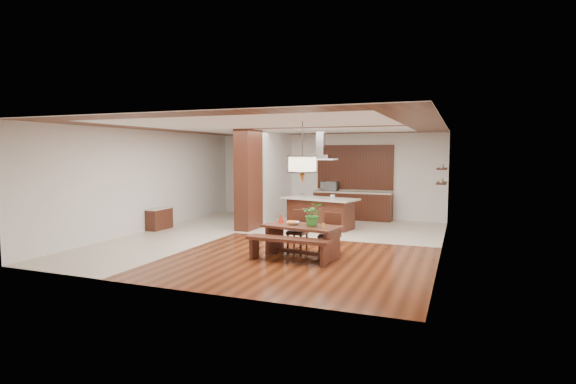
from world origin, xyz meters
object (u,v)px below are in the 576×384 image
at_px(range_hood, 321,145).
at_px(kitchen_island, 320,213).
at_px(dining_bench, 288,250).
at_px(island_cup, 333,197).
at_px(dining_chair_right, 329,234).
at_px(microwave, 330,186).
at_px(pendant_lantern, 302,153).
at_px(foliage_plant, 313,214).
at_px(hallway_console, 159,219).
at_px(fruit_bowl, 293,223).
at_px(dining_table, 302,234).
at_px(dining_chair_left, 297,230).

bearing_deg(range_hood, kitchen_island, -90.00).
xyz_separation_m(dining_bench, island_cup, (-0.22, 4.14, 0.72)).
relative_size(kitchen_island, island_cup, 17.90).
bearing_deg(dining_chair_right, microwave, 114.23).
relative_size(dining_bench, dining_chair_right, 1.96).
height_order(pendant_lantern, foliage_plant, pendant_lantern).
xyz_separation_m(hallway_console, dining_bench, (4.92, -2.29, -0.06)).
xyz_separation_m(dining_chair_right, fruit_bowl, (-0.71, -0.41, 0.26)).
relative_size(hallway_console, foliage_plant, 1.75).
height_order(dining_chair_right, microwave, microwave).
height_order(dining_table, dining_bench, dining_table).
distance_m(dining_table, kitchen_island, 3.70).
relative_size(fruit_bowl, island_cup, 2.03).
distance_m(fruit_bowl, island_cup, 3.55).
bearing_deg(dining_chair_left, island_cup, 95.92).
relative_size(dining_chair_left, range_hood, 1.02).
height_order(dining_bench, microwave, microwave).
relative_size(dining_chair_right, range_hood, 1.01).
distance_m(dining_table, fruit_bowl, 0.31).
bearing_deg(dining_table, dining_bench, -99.94).
distance_m(hallway_console, microwave, 5.70).
bearing_deg(hallway_console, kitchen_island, 24.08).
relative_size(dining_bench, island_cup, 13.49).
bearing_deg(range_hood, pendant_lantern, -78.90).
height_order(hallway_console, dining_bench, hallway_console).
bearing_deg(kitchen_island, microwave, 110.95).
bearing_deg(dining_bench, dining_chair_left, 100.62).
relative_size(kitchen_island, range_hood, 2.63).
relative_size(foliage_plant, range_hood, 0.56).
distance_m(hallway_console, fruit_bowl, 5.11).
distance_m(dining_chair_left, dining_chair_right, 0.82).
height_order(dining_chair_left, pendant_lantern, pendant_lantern).
relative_size(dining_chair_right, pendant_lantern, 0.70).
bearing_deg(fruit_bowl, hallway_console, 160.60).
distance_m(foliage_plant, fruit_bowl, 0.51).
relative_size(pendant_lantern, range_hood, 1.46).
distance_m(dining_bench, microwave, 6.39).
height_order(hallway_console, range_hood, range_hood).
relative_size(dining_bench, range_hood, 1.98).
xyz_separation_m(hallway_console, pendant_lantern, (5.03, -1.71, 1.93)).
xyz_separation_m(dining_table, island_cup, (-0.32, 3.56, 0.47)).
xyz_separation_m(dining_table, pendant_lantern, (0.00, 0.00, 1.74)).
bearing_deg(range_hood, foliage_plant, -75.29).
xyz_separation_m(foliage_plant, range_hood, (-0.95, 3.62, 1.53)).
height_order(hallway_console, pendant_lantern, pendant_lantern).
height_order(dining_table, fruit_bowl, fruit_bowl).
xyz_separation_m(dining_chair_right, microwave, (-1.50, 5.26, 0.65)).
relative_size(fruit_bowl, kitchen_island, 0.11).
height_order(dining_table, pendant_lantern, pendant_lantern).
bearing_deg(dining_chair_left, pendant_lantern, -54.77).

